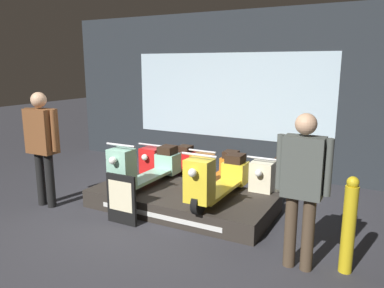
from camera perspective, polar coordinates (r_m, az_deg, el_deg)
The scene contains 12 objects.
ground_plane at distance 5.23m, azimuth -9.45°, elevation -12.67°, with size 30.00×30.00×0.00m, color #2D2D33.
shop_wall_back at distance 7.70m, azimuth 5.58°, elevation 7.72°, with size 7.66×0.09×3.20m.
display_platform at distance 5.79m, azimuth -1.62°, elevation -8.56°, with size 2.77×1.32×0.27m.
scooter_display_left at distance 5.95m, azimuth -7.01°, elevation -3.57°, with size 0.49×1.67×0.80m.
scooter_display_right at distance 5.36m, azimuth 4.04°, elevation -5.29°, with size 0.49×1.67×0.80m.
scooter_backrow_0 at distance 7.22m, azimuth -3.56°, elevation -2.94°, with size 0.49×1.67×0.80m.
scooter_backrow_1 at distance 6.76m, azimuth 3.84°, elevation -4.00°, with size 0.49×1.67×0.80m.
scooter_backrow_2 at distance 6.42m, azimuth 12.19°, elevation -5.11°, with size 0.49×1.67×0.80m.
person_left_browsing at distance 6.10m, azimuth -21.90°, elevation 0.70°, with size 0.62×0.26×1.77m.
person_right_browsing at distance 4.07m, azimuth 16.48°, elevation -5.32°, with size 0.57×0.23×1.70m.
price_sign_board at distance 5.28m, azimuth -10.73°, elevation -8.27°, with size 0.48×0.04×0.71m.
street_bollard at distance 4.32m, azimuth 22.79°, elevation -11.37°, with size 0.14×0.14×1.06m.
Camera 1 is at (2.95, -3.74, 2.18)m, focal length 35.00 mm.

